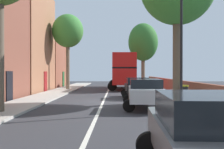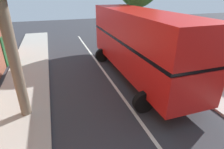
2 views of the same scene
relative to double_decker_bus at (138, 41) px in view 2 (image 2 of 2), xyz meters
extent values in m
cube|color=#194C23|center=(-8.17, 4.99, -1.30)|extent=(0.08, 1.10, 2.10)
cube|color=red|center=(0.00, -0.01, -0.80)|extent=(2.55, 10.12, 1.70)
cube|color=black|center=(0.00, -0.01, 0.13)|extent=(2.57, 10.02, 0.16)
cube|color=red|center=(0.00, -0.01, 0.96)|extent=(2.55, 10.12, 1.50)
cube|color=black|center=(-0.03, 5.03, -0.72)|extent=(2.20, 0.07, 1.19)
cylinder|color=black|center=(-1.30, 3.42, -1.85)|extent=(1.00, 0.30, 1.00)
cylinder|color=black|center=(1.26, 3.44, -1.85)|extent=(1.00, 0.30, 1.00)
cylinder|color=black|center=(-1.26, -3.45, -1.85)|extent=(1.00, 0.30, 1.00)
cylinder|color=black|center=(1.30, -3.44, -1.85)|extent=(1.00, 0.30, 1.00)
cylinder|color=#7A6B56|center=(-6.29, -2.09, 0.61)|extent=(0.42, 0.42, 5.69)
cylinder|color=brown|center=(3.03, 6.59, 0.35)|extent=(0.53, 0.53, 5.17)
camera|label=1|loc=(-0.79, -32.99, -0.32)|focal=44.11mm
camera|label=2|loc=(-4.78, -9.55, 2.67)|focal=29.17mm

